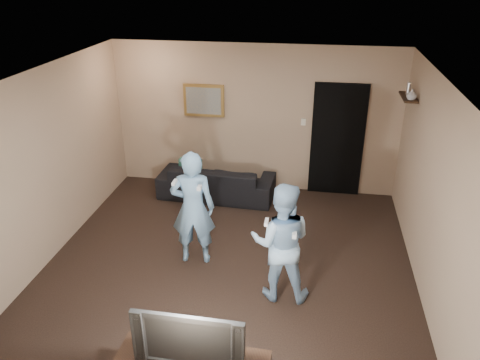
% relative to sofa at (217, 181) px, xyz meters
% --- Properties ---
extents(ground, '(5.00, 5.00, 0.00)m').
position_rel_sofa_xyz_m(ground, '(0.59, -1.98, -0.29)').
color(ground, black).
rests_on(ground, ground).
extents(ceiling, '(5.00, 5.00, 0.04)m').
position_rel_sofa_xyz_m(ceiling, '(0.59, -1.98, 2.31)').
color(ceiling, silver).
rests_on(ceiling, wall_back).
extents(wall_back, '(5.00, 0.04, 2.60)m').
position_rel_sofa_xyz_m(wall_back, '(0.59, 0.52, 1.01)').
color(wall_back, tan).
rests_on(wall_back, ground).
extents(wall_front, '(5.00, 0.04, 2.60)m').
position_rel_sofa_xyz_m(wall_front, '(0.59, -4.48, 1.01)').
color(wall_front, tan).
rests_on(wall_front, ground).
extents(wall_left, '(0.04, 5.00, 2.60)m').
position_rel_sofa_xyz_m(wall_left, '(-1.91, -1.98, 1.01)').
color(wall_left, tan).
rests_on(wall_left, ground).
extents(wall_right, '(0.04, 5.00, 2.60)m').
position_rel_sofa_xyz_m(wall_right, '(3.09, -1.98, 1.01)').
color(wall_right, tan).
rests_on(wall_right, ground).
extents(sofa, '(2.05, 0.88, 0.59)m').
position_rel_sofa_xyz_m(sofa, '(0.00, 0.00, 0.00)').
color(sofa, black).
rests_on(sofa, ground).
extents(throw_pillow, '(0.40, 0.16, 0.39)m').
position_rel_sofa_xyz_m(throw_pillow, '(-0.46, 0.00, 0.19)').
color(throw_pillow, '#1C5547').
rests_on(throw_pillow, sofa).
extents(painting_frame, '(0.72, 0.05, 0.57)m').
position_rel_sofa_xyz_m(painting_frame, '(-0.31, 0.50, 1.31)').
color(painting_frame, olive).
rests_on(painting_frame, wall_back).
extents(painting_canvas, '(0.62, 0.01, 0.47)m').
position_rel_sofa_xyz_m(painting_canvas, '(-0.31, 0.47, 1.31)').
color(painting_canvas, slate).
rests_on(painting_canvas, painting_frame).
extents(doorway, '(0.90, 0.06, 2.00)m').
position_rel_sofa_xyz_m(doorway, '(2.04, 0.49, 0.71)').
color(doorway, black).
rests_on(doorway, ground).
extents(light_switch, '(0.08, 0.02, 0.12)m').
position_rel_sofa_xyz_m(light_switch, '(1.44, 0.50, 1.01)').
color(light_switch, silver).
rests_on(light_switch, wall_back).
extents(wall_shelf, '(0.20, 0.60, 0.03)m').
position_rel_sofa_xyz_m(wall_shelf, '(2.98, -0.18, 1.70)').
color(wall_shelf, black).
rests_on(wall_shelf, wall_right).
extents(shelf_vase, '(0.19, 0.19, 0.15)m').
position_rel_sofa_xyz_m(shelf_vase, '(2.98, -0.39, 1.79)').
color(shelf_vase, '#B3B2B8').
rests_on(shelf_vase, wall_shelf).
extents(shelf_figurine, '(0.06, 0.06, 0.18)m').
position_rel_sofa_xyz_m(shelf_figurine, '(2.98, -0.08, 1.80)').
color(shelf_figurine, silver).
rests_on(shelf_figurine, wall_shelf).
extents(television, '(1.02, 0.14, 0.59)m').
position_rel_sofa_xyz_m(television, '(0.67, -4.21, 0.50)').
color(television, black).
rests_on(television, tv_console).
extents(wii_player_left, '(0.64, 0.52, 1.63)m').
position_rel_sofa_xyz_m(wii_player_left, '(0.10, -1.96, 0.52)').
color(wii_player_left, '#75A4CC').
rests_on(wii_player_left, ground).
extents(wii_player_right, '(0.76, 0.60, 1.54)m').
position_rel_sofa_xyz_m(wii_player_right, '(1.34, -2.53, 0.48)').
color(wii_player_right, '#9BC0E2').
rests_on(wii_player_right, ground).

